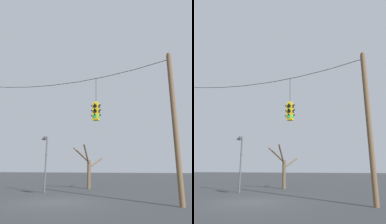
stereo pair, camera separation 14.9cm
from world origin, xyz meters
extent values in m
plane|color=#383A3D|center=(0.00, 0.00, 0.00)|extent=(200.00, 200.00, 0.00)
cylinder|color=brown|center=(6.31, 0.43, 3.90)|extent=(0.26, 0.26, 7.79)
sphere|color=brown|center=(6.31, 0.43, 7.85)|extent=(0.21, 0.21, 0.21)
cylinder|color=black|center=(-3.60, 0.43, 7.13)|extent=(1.81, 0.03, 0.24)
cylinder|color=black|center=(-1.80, 0.43, 6.98)|extent=(1.80, 0.03, 0.13)
cylinder|color=black|center=(0.00, 0.43, 6.92)|extent=(1.80, 0.03, 0.03)
cylinder|color=black|center=(1.80, 0.43, 6.98)|extent=(1.80, 0.03, 0.13)
cylinder|color=black|center=(3.60, 0.43, 7.13)|extent=(1.81, 0.03, 0.24)
cylinder|color=black|center=(5.41, 0.43, 7.39)|extent=(1.81, 0.03, 0.34)
cube|color=yellow|center=(2.08, 0.43, 4.91)|extent=(0.34, 0.34, 0.99)
cube|color=yellow|center=(2.08, 0.43, 5.46)|extent=(0.19, 0.19, 0.10)
cylinder|color=black|center=(2.08, 0.43, 6.25)|extent=(0.02, 0.02, 1.47)
cylinder|color=black|center=(2.08, 0.25, 5.21)|extent=(0.20, 0.03, 0.20)
cylinder|color=black|center=(2.08, 0.20, 5.30)|extent=(0.07, 0.12, 0.07)
cylinder|color=black|center=(2.08, 0.25, 4.91)|extent=(0.20, 0.03, 0.20)
cylinder|color=black|center=(2.08, 0.20, 5.00)|extent=(0.07, 0.12, 0.07)
cylinder|color=#19C666|center=(2.08, 0.25, 4.62)|extent=(0.20, 0.03, 0.20)
cylinder|color=black|center=(2.08, 0.20, 4.71)|extent=(0.07, 0.12, 0.07)
cylinder|color=black|center=(2.08, 0.62, 5.21)|extent=(0.20, 0.03, 0.20)
cylinder|color=black|center=(2.08, 0.66, 5.30)|extent=(0.07, 0.12, 0.07)
cylinder|color=black|center=(2.08, 0.62, 4.91)|extent=(0.20, 0.03, 0.20)
cylinder|color=black|center=(2.08, 0.66, 5.00)|extent=(0.07, 0.12, 0.07)
cylinder|color=#19C666|center=(2.08, 0.62, 4.62)|extent=(0.20, 0.03, 0.20)
cylinder|color=black|center=(2.08, 0.66, 4.71)|extent=(0.07, 0.12, 0.07)
cylinder|color=black|center=(1.90, 0.43, 5.21)|extent=(0.03, 0.20, 0.20)
cylinder|color=black|center=(1.85, 0.43, 5.30)|extent=(0.12, 0.07, 0.07)
cylinder|color=black|center=(1.90, 0.43, 4.91)|extent=(0.03, 0.20, 0.20)
cylinder|color=black|center=(1.85, 0.43, 5.00)|extent=(0.12, 0.07, 0.07)
cylinder|color=#19C666|center=(1.90, 0.43, 4.62)|extent=(0.03, 0.20, 0.20)
cylinder|color=black|center=(1.85, 0.43, 4.71)|extent=(0.12, 0.07, 0.07)
cylinder|color=black|center=(2.27, 0.43, 5.21)|extent=(0.03, 0.20, 0.20)
cylinder|color=black|center=(2.31, 0.43, 5.30)|extent=(0.12, 0.07, 0.07)
cylinder|color=black|center=(2.27, 0.43, 4.91)|extent=(0.03, 0.20, 0.20)
cylinder|color=black|center=(2.31, 0.43, 5.00)|extent=(0.12, 0.07, 0.07)
cylinder|color=#19C666|center=(2.27, 0.43, 4.62)|extent=(0.03, 0.20, 0.20)
cylinder|color=black|center=(2.31, 0.43, 4.71)|extent=(0.12, 0.07, 0.07)
cylinder|color=#515156|center=(-3.19, 3.99, 2.11)|extent=(0.12, 0.12, 4.21)
cylinder|color=#515156|center=(-3.19, 3.78, 4.16)|extent=(0.07, 0.43, 0.07)
cone|color=#232328|center=(-3.19, 3.56, 4.05)|extent=(0.39, 0.39, 0.24)
sphere|color=silver|center=(-3.19, 3.56, 3.93)|extent=(0.18, 0.18, 0.18)
cylinder|color=brown|center=(-1.19, 8.18, 1.26)|extent=(0.32, 0.32, 2.51)
cylinder|color=brown|center=(-1.10, 7.30, 2.95)|extent=(0.33, 1.87, 1.78)
cylinder|color=brown|center=(-0.81, 8.89, 2.27)|extent=(0.92, 1.55, 1.00)
cylinder|color=brown|center=(-1.79, 8.14, 2.91)|extent=(1.32, 0.21, 1.19)
cylinder|color=brown|center=(-1.98, 8.19, 3.01)|extent=(1.68, 0.16, 1.47)
camera|label=1|loc=(5.95, -11.12, 1.70)|focal=35.00mm
camera|label=2|loc=(6.09, -11.07, 1.70)|focal=35.00mm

